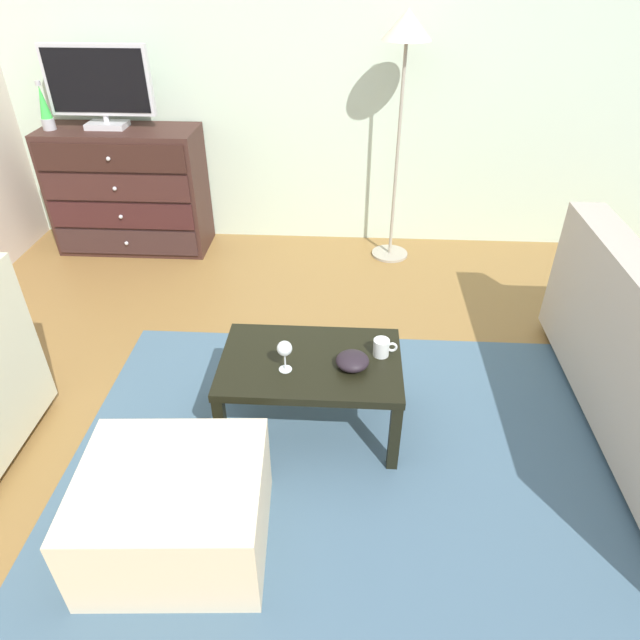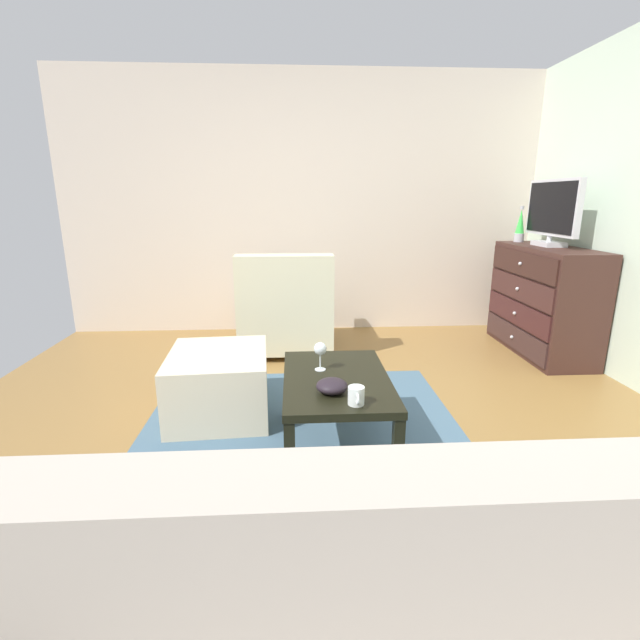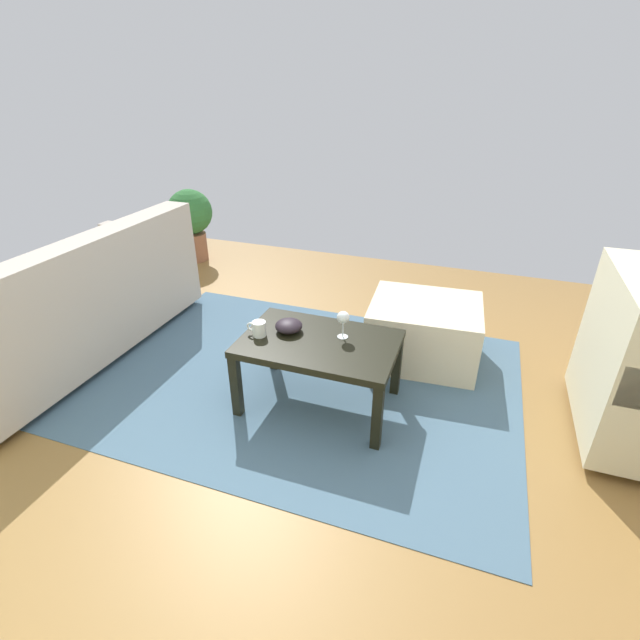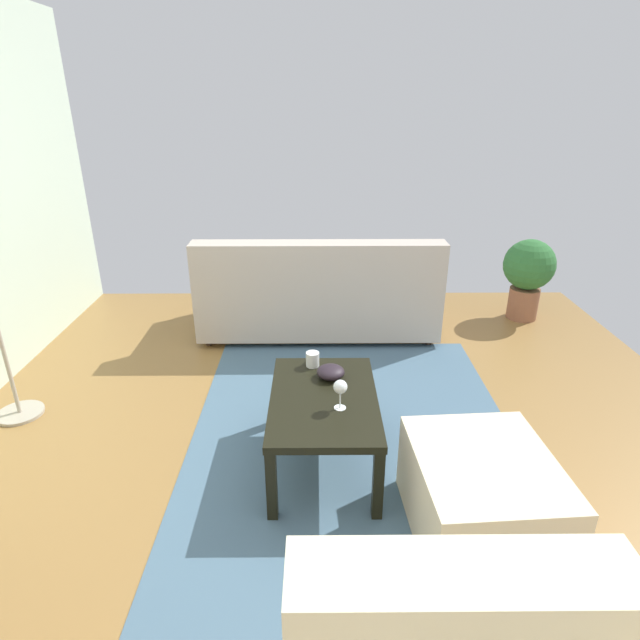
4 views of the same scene
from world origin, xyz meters
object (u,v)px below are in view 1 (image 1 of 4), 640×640
at_px(lava_lamp, 45,108).
at_px(bowl_decorative, 352,361).
at_px(coffee_table, 311,369).
at_px(mug, 382,347).
at_px(tv, 99,85).
at_px(dresser, 129,191).
at_px(wine_glass, 285,349).
at_px(ottoman, 175,510).
at_px(standing_lamp, 406,52).

xyz_separation_m(lava_lamp, bowl_decorative, (2.21, -1.95, -0.62)).
relative_size(coffee_table, bowl_decorative, 5.54).
bearing_deg(lava_lamp, mug, -38.30).
bearing_deg(tv, coffee_table, -50.77).
height_order(dresser, lava_lamp, lava_lamp).
bearing_deg(lava_lamp, wine_glass, -46.28).
bearing_deg(ottoman, standing_lamp, 69.56).
xyz_separation_m(coffee_table, ottoman, (-0.48, -0.70, -0.17)).
bearing_deg(coffee_table, mug, 10.04).
bearing_deg(tv, lava_lamp, -170.41).
distance_m(lava_lamp, mug, 3.05).
height_order(lava_lamp, coffee_table, lava_lamp).
bearing_deg(bowl_decorative, mug, 35.85).
distance_m(tv, lava_lamp, 0.43).
bearing_deg(ottoman, wine_glass, 58.82).
xyz_separation_m(dresser, standing_lamp, (2.03, -0.05, 1.00)).
height_order(tv, ottoman, tv).
relative_size(lava_lamp, mug, 2.89).
bearing_deg(wine_glass, lava_lamp, 133.72).
xyz_separation_m(coffee_table, bowl_decorative, (0.20, -0.04, 0.09)).
relative_size(tv, wine_glass, 4.77).
bearing_deg(tv, mug, -44.58).
height_order(mug, ottoman, mug).
bearing_deg(tv, dresser, -17.87).
height_order(wine_glass, mug, wine_glass).
height_order(lava_lamp, wine_glass, lava_lamp).
distance_m(ottoman, standing_lamp, 3.05).
distance_m(mug, ottoman, 1.14).
xyz_separation_m(dresser, bowl_decorative, (1.74, -2.00, -0.01)).
relative_size(tv, mug, 6.56).
relative_size(tv, ottoman, 1.07).
xyz_separation_m(dresser, wine_glass, (1.43, -2.03, 0.07)).
height_order(bowl_decorative, standing_lamp, standing_lamp).
bearing_deg(mug, lava_lamp, 141.70).
bearing_deg(standing_lamp, wine_glass, -106.71).
bearing_deg(bowl_decorative, wine_glass, -172.85).
xyz_separation_m(wine_glass, ottoman, (-0.37, -0.62, -0.34)).
bearing_deg(dresser, coffee_table, -51.74).
relative_size(tv, coffee_table, 0.88).
height_order(coffee_table, ottoman, coffee_table).
relative_size(tv, bowl_decorative, 4.87).
xyz_separation_m(dresser, coffee_table, (1.54, -1.96, -0.10)).
bearing_deg(lava_lamp, standing_lamp, -0.11).
height_order(tv, wine_glass, tv).
height_order(bowl_decorative, ottoman, bowl_decorative).
xyz_separation_m(lava_lamp, coffee_table, (2.01, -1.91, -0.71)).
height_order(mug, bowl_decorative, mug).
bearing_deg(wine_glass, coffee_table, 35.50).
xyz_separation_m(coffee_table, mug, (0.33, 0.06, 0.10)).
bearing_deg(standing_lamp, bowl_decorative, -98.49).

